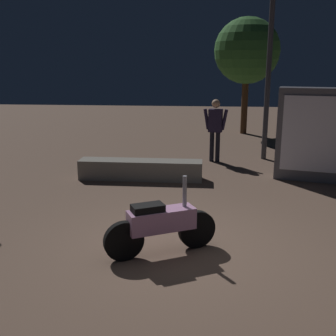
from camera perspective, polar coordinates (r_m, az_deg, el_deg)
ground_plane at (r=6.16m, az=2.41°, el=-10.95°), size 40.00×40.00×0.00m
motorcycle_pink_foreground at (r=5.80m, az=-0.95°, el=-7.86°), size 1.53×0.84×1.11m
person_bystander_far at (r=11.17m, az=6.59°, el=5.97°), size 0.67×0.30×1.69m
streetlamp_near at (r=11.63m, az=14.10°, el=17.96°), size 0.36×0.36×5.47m
tree_left_bg at (r=15.84m, az=10.90°, el=15.63°), size 2.39×2.39×4.24m
kiosk_billboard at (r=9.88m, az=19.50°, el=4.39°), size 1.67×0.86×2.10m
planter_wall_low at (r=9.55m, az=-3.82°, el=-0.23°), size 2.85×0.50×0.45m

